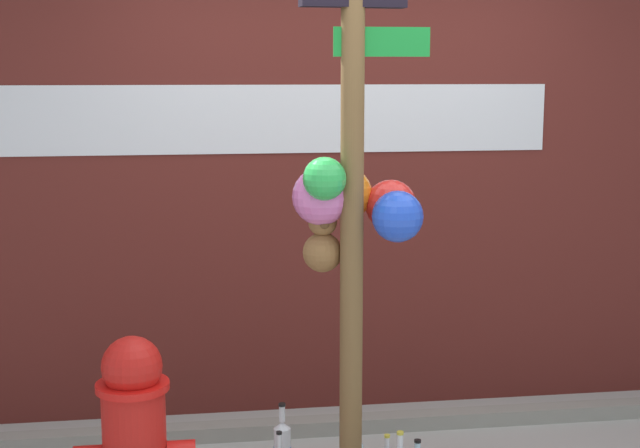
{
  "coord_description": "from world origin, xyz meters",
  "views": [
    {
      "loc": [
        -0.85,
        -3.45,
        1.92
      ],
      "look_at": [
        -0.3,
        0.3,
        1.28
      ],
      "focal_mm": 51.42,
      "sensor_mm": 36.0,
      "label": 1
    }
  ],
  "objects": [
    {
      "name": "fire_hydrant",
      "position": [
        -1.09,
        0.15,
        0.44
      ],
      "size": [
        0.49,
        0.3,
        0.87
      ],
      "color": "red",
      "rests_on": "ground_plane"
    },
    {
      "name": "curb_strip",
      "position": [
        0.0,
        1.14,
        0.04
      ],
      "size": [
        8.0,
        0.12,
        0.08
      ],
      "primitive_type": "cube",
      "color": "gray",
      "rests_on": "ground_plane"
    },
    {
      "name": "memorial_post",
      "position": [
        -0.16,
        0.33,
        1.46
      ],
      "size": [
        0.57,
        0.39,
        2.53
      ],
      "color": "brown",
      "rests_on": "ground_plane"
    },
    {
      "name": "building_wall",
      "position": [
        -0.0,
        1.62,
        1.57
      ],
      "size": [
        10.0,
        0.21,
        3.13
      ],
      "color": "#561E19",
      "rests_on": "ground_plane"
    }
  ]
}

